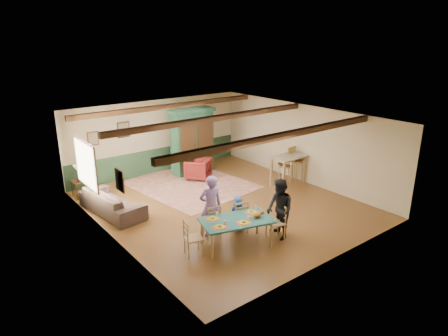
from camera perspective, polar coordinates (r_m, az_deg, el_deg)
floor at (r=12.23m, az=-0.11°, el=-5.26°), size 8.00×8.00×0.00m
wall_back at (r=15.00m, az=-9.53°, el=4.45°), size 7.00×0.02×2.70m
wall_left at (r=10.12m, az=-16.01°, el=-2.95°), size 0.02×8.00×2.70m
wall_right at (r=14.08m, az=11.25°, el=3.43°), size 0.02×8.00×2.70m
ceiling at (r=11.41m, az=-0.12°, el=7.25°), size 7.00×8.00×0.02m
wainscot_back at (r=15.22m, az=-9.32°, el=1.15°), size 6.95×0.03×0.90m
ceiling_beam_front at (r=9.76m, az=8.20°, el=4.58°), size 6.95×0.16×0.16m
ceiling_beam_mid at (r=11.74m, az=-1.32°, el=7.12°), size 6.95×0.16×0.16m
ceiling_beam_back at (r=13.88m, az=-7.80°, el=8.73°), size 6.95×0.16×0.16m
window_left at (r=11.58m, az=-19.18°, el=0.50°), size 0.06×1.60×1.30m
picture_left_wall at (r=9.47m, az=-14.67°, el=-1.73°), size 0.04×0.42×0.52m
picture_back_a at (r=14.32m, az=-14.15°, el=5.33°), size 0.45×0.04×0.55m
picture_back_b at (r=13.96m, az=-18.21°, el=4.00°), size 0.38×0.04×0.48m
dining_table at (r=9.83m, az=1.75°, el=-9.24°), size 1.89×1.38×0.71m
dining_chair_far_left at (r=10.22m, az=-1.74°, el=-7.49°), size 0.50×0.51×0.90m
dining_chair_far_right at (r=10.48m, az=2.17°, el=-6.81°), size 0.50×0.51×0.90m
dining_chair_end_left at (r=9.45m, az=-4.39°, el=-9.85°), size 0.51×0.50×0.90m
dining_chair_end_right at (r=10.22m, az=7.39°, el=-7.65°), size 0.51×0.50×0.90m
person_man at (r=10.13m, az=-1.91°, el=-5.45°), size 0.68×0.54×1.63m
person_woman at (r=10.12m, az=7.94°, el=-5.87°), size 0.78×0.89×1.56m
person_child at (r=10.53m, az=2.00°, el=-6.52°), size 0.53×0.42×0.95m
cat at (r=9.75m, az=4.81°, el=-6.64°), size 0.36×0.22×0.17m
place_setting_near_left at (r=9.27m, az=-0.62°, el=-8.19°), size 0.44×0.38×0.11m
place_setting_near_center at (r=9.48m, az=2.87°, el=-7.56°), size 0.44×0.38×0.11m
place_setting_far_left at (r=9.67m, az=-1.64°, el=-7.02°), size 0.44×0.38×0.11m
place_setting_far_right at (r=10.04m, az=3.97°, el=-6.06°), size 0.44×0.38×0.11m
area_rug at (r=13.85m, az=-4.79°, el=-2.37°), size 3.76×4.30×0.01m
armoire at (r=14.78m, az=-4.57°, el=3.83°), size 1.71×0.71×2.40m
armchair at (r=14.30m, az=-3.71°, el=-0.12°), size 1.12×1.12×0.74m
sofa at (r=12.01m, az=-15.67°, el=-4.68°), size 1.19×2.41×0.68m
end_table at (r=13.48m, az=-19.83°, el=-2.81°), size 0.47×0.47×0.56m
table_lamp at (r=13.30m, az=-20.07°, el=-0.66°), size 0.32×0.32×0.51m
counter_table at (r=13.86m, az=9.13°, el=-0.31°), size 1.26×0.76×1.02m
bar_stool_left at (r=13.88m, az=8.68°, el=-0.23°), size 0.41×0.44×1.04m
bar_stool_right at (r=14.11m, az=10.22°, el=0.43°), size 0.49×0.53×1.24m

